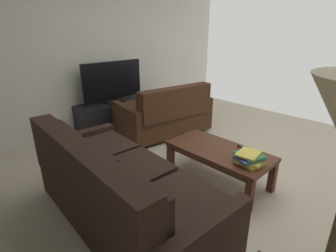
{
  "coord_description": "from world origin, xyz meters",
  "views": [
    {
      "loc": [
        -1.38,
        2.46,
        1.68
      ],
      "look_at": [
        0.43,
        0.69,
        0.7
      ],
      "focal_mm": 28.21,
      "sensor_mm": 36.0,
      "label": 1
    }
  ],
  "objects": [
    {
      "name": "ground_plane",
      "position": [
        0.0,
        0.0,
        -0.0
      ],
      "size": [
        5.29,
        5.42,
        0.01
      ],
      "primitive_type": "cube",
      "color": "beige"
    },
    {
      "name": "wall_right",
      "position": [
        2.65,
        0.0,
        1.38
      ],
      "size": [
        0.12,
        5.42,
        2.76
      ],
      "primitive_type": "cube",
      "color": "silver",
      "rests_on": "ground"
    },
    {
      "name": "sofa_main",
      "position": [
        0.24,
        1.46,
        0.38
      ],
      "size": [
        1.95,
        0.94,
        0.89
      ],
      "color": "black",
      "rests_on": "ground"
    },
    {
      "name": "loveseat_near",
      "position": [
        1.52,
        -0.3,
        0.35
      ],
      "size": [
        1.05,
        1.53,
        0.83
      ],
      "color": "black",
      "rests_on": "ground"
    },
    {
      "name": "coffee_table",
      "position": [
        0.09,
        0.23,
        0.34
      ],
      "size": [
        1.14,
        0.57,
        0.4
      ],
      "color": "#4C2819",
      "rests_on": "ground"
    },
    {
      "name": "tv_stand",
      "position": [
        2.32,
        0.12,
        0.23
      ],
      "size": [
        0.54,
        1.3,
        0.46
      ],
      "color": "black",
      "rests_on": "ground"
    },
    {
      "name": "flat_tv",
      "position": [
        2.32,
        0.12,
        0.81
      ],
      "size": [
        0.22,
        1.05,
        0.67
      ],
      "color": "black",
      "rests_on": "tv_stand"
    },
    {
      "name": "book_stack",
      "position": [
        -0.29,
        0.28,
        0.46
      ],
      "size": [
        0.3,
        0.33,
        0.11
      ],
      "color": "#E0CC4C",
      "rests_on": "coffee_table"
    },
    {
      "name": "tv_remote",
      "position": [
        -0.09,
        0.02,
        0.41
      ],
      "size": [
        0.16,
        0.07,
        0.02
      ],
      "color": "black",
      "rests_on": "coffee_table"
    }
  ]
}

